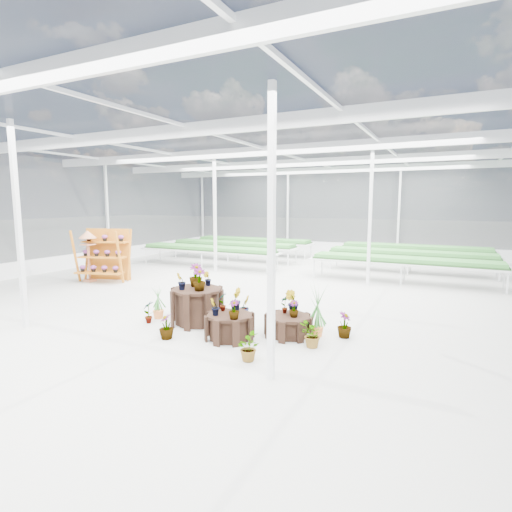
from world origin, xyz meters
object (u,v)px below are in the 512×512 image
at_px(plinth_low, 288,326).
at_px(bird_table, 89,256).
at_px(shelf_rack, 103,256).
at_px(plinth_mid, 230,327).
at_px(plinth_tall, 197,306).

xyz_separation_m(plinth_low, bird_table, (-8.42, 2.32, 0.69)).
bearing_deg(shelf_rack, plinth_mid, -41.78).
bearing_deg(shelf_rack, plinth_low, -34.54).
xyz_separation_m(plinth_tall, plinth_mid, (1.20, -0.60, -0.15)).
relative_size(plinth_tall, plinth_low, 1.23).
bearing_deg(plinth_low, bird_table, 164.60).
height_order(plinth_tall, plinth_low, plinth_tall).
distance_m(plinth_mid, bird_table, 8.04).
bearing_deg(plinth_tall, plinth_low, 2.60).
distance_m(plinth_mid, plinth_low, 1.22).
bearing_deg(plinth_low, plinth_tall, -177.40).
bearing_deg(plinth_tall, bird_table, 158.74).
bearing_deg(plinth_mid, plinth_low, 34.99).
xyz_separation_m(shelf_rack, bird_table, (-0.43, -0.23, -0.02)).
bearing_deg(bird_table, plinth_tall, -30.94).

